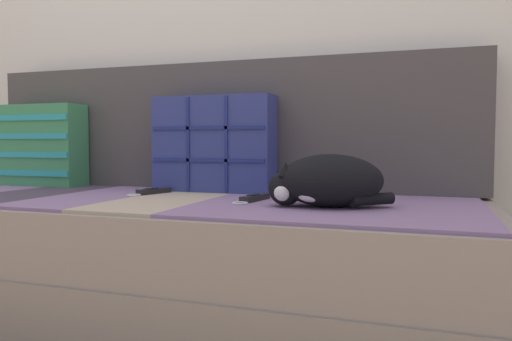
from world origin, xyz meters
TOP-DOWN VIEW (x-y plane):
  - ground_plane at (0.00, 0.00)m, footprint 14.00×14.00m
  - couch at (0.00, 0.11)m, footprint 2.09×0.87m
  - sofa_backrest at (0.00, 0.48)m, footprint 2.05×0.14m
  - throw_pillow_quilted at (0.05, 0.33)m, footprint 0.47×0.14m
  - throw_pillow_striped at (-0.77, 0.33)m, footprint 0.38×0.14m
  - sleeping_cat at (0.54, 0.01)m, footprint 0.36×0.26m
  - game_remote_near at (-0.13, 0.17)m, footprint 0.10×0.19m
  - game_remote_far at (0.29, 0.09)m, footprint 0.07×0.20m

SIDE VIEW (x-z plane):
  - ground_plane at x=0.00m, z-range 0.00..0.00m
  - couch at x=0.00m, z-range 0.00..0.39m
  - game_remote_near at x=-0.13m, z-range 0.39..0.41m
  - game_remote_far at x=0.29m, z-range 0.39..0.41m
  - sleeping_cat at x=0.54m, z-range 0.39..0.54m
  - throw_pillow_striped at x=-0.77m, z-range 0.39..0.74m
  - throw_pillow_quilted at x=0.05m, z-range 0.39..0.76m
  - sofa_backrest at x=0.00m, z-range 0.39..0.90m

